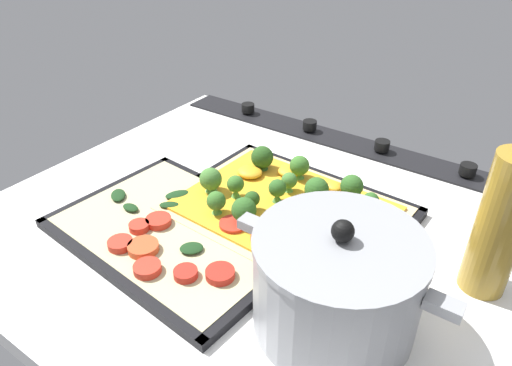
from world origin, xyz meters
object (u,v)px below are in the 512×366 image
at_px(broccoli_pizza, 284,203).
at_px(oil_bottle, 502,222).
at_px(veggie_pizza_back, 178,230).
at_px(baking_tray_front, 284,214).
at_px(baking_tray_back, 179,232).
at_px(cooking_pot, 336,283).

height_order(broccoli_pizza, oil_bottle, oil_bottle).
bearing_deg(veggie_pizza_back, oil_bottle, -158.96).
bearing_deg(oil_bottle, baking_tray_front, 3.43).
relative_size(baking_tray_front, veggie_pizza_back, 1.05).
distance_m(broccoli_pizza, baking_tray_back, 0.16).
height_order(baking_tray_front, broccoli_pizza, broccoli_pizza).
relative_size(baking_tray_front, oil_bottle, 1.51).
bearing_deg(oil_bottle, veggie_pizza_back, 21.04).
distance_m(baking_tray_front, baking_tray_back, 0.16).
bearing_deg(baking_tray_front, oil_bottle, -176.57).
bearing_deg(baking_tray_back, oil_bottle, -159.76).
relative_size(broccoli_pizza, veggie_pizza_back, 0.98).
xyz_separation_m(baking_tray_back, oil_bottle, (-0.38, -0.14, 0.10)).
xyz_separation_m(baking_tray_back, cooking_pot, (-0.25, 0.02, 0.06)).
height_order(veggie_pizza_back, cooking_pot, cooking_pot).
xyz_separation_m(baking_tray_front, veggie_pizza_back, (0.10, 0.13, 0.01)).
bearing_deg(cooking_pot, veggie_pizza_back, -3.14).
bearing_deg(baking_tray_front, veggie_pizza_back, 53.05).
relative_size(baking_tray_front, broccoli_pizza, 1.08).
bearing_deg(baking_tray_front, cooking_pot, 137.41).
height_order(broccoli_pizza, veggie_pizza_back, broccoli_pizza).
xyz_separation_m(broccoli_pizza, oil_bottle, (-0.28, -0.02, 0.08)).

